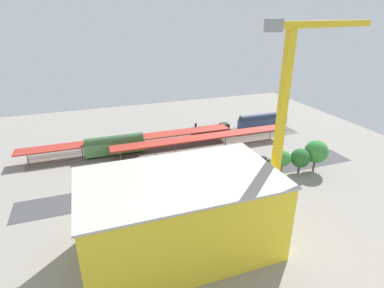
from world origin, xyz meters
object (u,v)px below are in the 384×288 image
(freight_coach_far, at_px, (115,145))
(street_tree_0, at_px, (300,158))
(parked_car_2, at_px, (238,165))
(construction_building, at_px, (180,215))
(box_truck_0, at_px, (196,188))
(parked_car_0, at_px, (281,157))
(tower_crane, at_px, (291,108))
(parked_car_1, at_px, (261,160))
(parked_car_3, at_px, (216,168))
(locomotive, at_px, (212,130))
(platform_canopy_far, at_px, (131,139))
(passenger_coach, at_px, (263,121))
(street_tree_1, at_px, (192,171))
(street_tree_3, at_px, (316,152))
(traffic_light, at_px, (156,163))
(street_tree_2, at_px, (283,158))
(platform_canopy_near, at_px, (201,138))
(street_tree_4, at_px, (226,170))

(freight_coach_far, distance_m, street_tree_0, 54.30)
(parked_car_2, height_order, construction_building, construction_building)
(box_truck_0, relative_size, street_tree_0, 1.25)
(parked_car_0, distance_m, tower_crane, 36.16)
(parked_car_1, bearing_deg, parked_car_3, 0.30)
(locomotive, height_order, parked_car_3, locomotive)
(parked_car_2, bearing_deg, construction_building, 45.61)
(construction_building, distance_m, box_truck_0, 19.57)
(parked_car_1, height_order, tower_crane, tower_crane)
(platform_canopy_far, bearing_deg, box_truck_0, 107.85)
(locomotive, xyz_separation_m, parked_car_1, (-4.73, 25.63, -1.09))
(passenger_coach, xyz_separation_m, parked_car_0, (9.40, 25.77, -2.35))
(platform_canopy_far, height_order, street_tree_1, street_tree_1)
(street_tree_3, bearing_deg, parked_car_3, -19.43)
(construction_building, bearing_deg, traffic_light, -94.01)
(street_tree_0, bearing_deg, traffic_light, -14.72)
(locomotive, xyz_separation_m, construction_building, (28.40, 51.73, 5.44))
(parked_car_2, xyz_separation_m, street_tree_1, (16.45, 7.65, 4.62))
(street_tree_0, distance_m, street_tree_3, 5.06)
(passenger_coach, relative_size, tower_crane, 0.50)
(parked_car_1, height_order, parked_car_3, parked_car_1)
(street_tree_2, bearing_deg, passenger_coach, -113.73)
(parked_car_1, distance_m, traffic_light, 31.43)
(passenger_coach, xyz_separation_m, parked_car_3, (30.39, 25.71, -2.34))
(platform_canopy_near, height_order, locomotive, locomotive)
(parked_car_0, bearing_deg, construction_building, 33.18)
(parked_car_3, relative_size, tower_crane, 0.11)
(street_tree_4, bearing_deg, street_tree_2, -179.90)
(locomotive, xyz_separation_m, parked_car_0, (-11.30, 25.77, -1.11))
(traffic_light, bearing_deg, box_truck_0, 123.93)
(locomotive, bearing_deg, street_tree_2, 99.68)
(street_tree_0, relative_size, street_tree_2, 1.00)
(parked_car_1, height_order, construction_building, construction_building)
(parked_car_2, bearing_deg, freight_coach_far, -32.88)
(parked_car_2, height_order, box_truck_0, box_truck_0)
(tower_crane, relative_size, street_tree_3, 4.48)
(parked_car_2, bearing_deg, platform_canopy_near, -72.36)
(platform_canopy_far, xyz_separation_m, parked_car_3, (-19.89, 22.19, -3.12))
(locomotive, distance_m, parked_car_2, 26.19)
(freight_coach_far, height_order, tower_crane, tower_crane)
(street_tree_0, bearing_deg, platform_canopy_far, -37.48)
(parked_car_2, relative_size, street_tree_3, 0.53)
(tower_crane, height_order, box_truck_0, tower_crane)
(locomotive, xyz_separation_m, parked_car_3, (9.69, 25.71, -1.10))
(traffic_light, bearing_deg, parked_car_3, 176.75)
(street_tree_2, bearing_deg, parked_car_2, -41.50)
(platform_canopy_near, relative_size, freight_coach_far, 3.14)
(parked_car_0, height_order, box_truck_0, box_truck_0)
(locomotive, height_order, freight_coach_far, freight_coach_far)
(parked_car_0, relative_size, traffic_light, 0.68)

